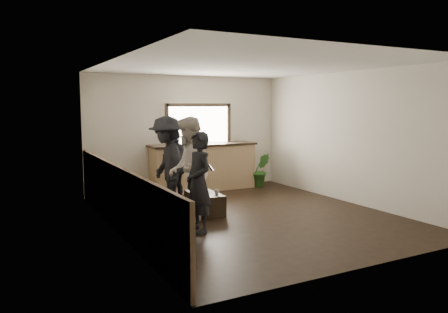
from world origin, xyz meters
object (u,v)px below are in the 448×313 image
sofa (159,210)px  coffee_table (205,203)px  cup_a (194,189)px  person_a (199,182)px  person_c (168,165)px  potted_plant (261,170)px  person_d (175,167)px  cup_b (216,192)px  person_b (188,169)px  bar_counter (203,164)px

sofa → coffee_table: (1.06, 0.40, -0.08)m
sofa → cup_a: bearing=-42.5°
cup_a → person_a: bearing=-110.9°
coffee_table → person_c: (-0.61, 0.36, 0.74)m
potted_plant → person_c: size_ratio=0.46×
coffee_table → person_d: 1.18m
sofa → person_d: (0.86, 1.38, 0.52)m
cup_b → person_b: 0.83m
bar_counter → sofa: size_ratio=1.41×
cup_a → potted_plant: 3.06m
cup_a → potted_plant: bearing=32.3°
coffee_table → person_b: person_b is taller
person_a → person_d: bearing=165.7°
coffee_table → cup_b: bearing=-50.8°
cup_b → potted_plant: (2.31, 2.06, -0.02)m
person_b → cup_b: bearing=129.7°
sofa → person_d: person_d is taller
sofa → cup_a: 1.15m
person_a → sofa: bearing=-149.6°
person_c → potted_plant: bearing=121.5°
cup_a → person_a: person_a is taller
person_a → person_c: bearing=176.8°
coffee_table → cup_b: 0.35m
cup_b → person_d: 1.29m
cup_a → person_d: person_d is taller
bar_counter → person_c: bearing=-131.5°
cup_b → person_c: bearing=144.4°
cup_a → person_c: bearing=165.6°
sofa → cup_a: sofa is taller
cup_a → person_a: (-0.50, -1.30, 0.38)m
bar_counter → potted_plant: bearing=-11.6°
person_a → person_d: (0.41, 2.06, -0.02)m
cup_b → person_d: size_ratio=0.06×
person_c → bar_counter: bearing=144.0°
sofa → person_c: bearing=-16.7°
person_b → potted_plant: bearing=152.5°
sofa → coffee_table: 1.14m
person_c → person_a: bearing=5.5°
coffee_table → bar_counter: bearing=65.5°
bar_counter → coffee_table: bar_counter is taller
coffee_table → cup_a: (-0.11, 0.23, 0.25)m
coffee_table → person_a: size_ratio=0.55×
person_b → person_d: (0.28, 1.35, -0.14)m
sofa → cup_b: sofa is taller
person_b → person_d: bearing=-166.1°
cup_b → person_c: size_ratio=0.05×
coffee_table → cup_b: cup_b is taller
bar_counter → coffee_table: size_ratio=2.99×
bar_counter → cup_b: size_ratio=27.84×
sofa → potted_plant: 4.20m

